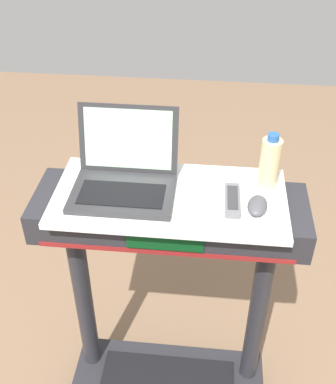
{
  "coord_description": "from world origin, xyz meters",
  "views": [
    {
      "loc": [
        0.12,
        -0.54,
        2.04
      ],
      "look_at": [
        0.0,
        0.65,
        1.13
      ],
      "focal_mm": 45.61,
      "sensor_mm": 36.0,
      "label": 1
    }
  ],
  "objects_px": {
    "laptop": "(125,175)",
    "tv_remote": "(232,200)",
    "water_bottle": "(270,163)",
    "computer_mouse": "(257,205)"
  },
  "relations": [
    {
      "from": "laptop",
      "to": "tv_remote",
      "type": "distance_m",
      "value": 0.35
    },
    {
      "from": "water_bottle",
      "to": "tv_remote",
      "type": "distance_m",
      "value": 0.17
    },
    {
      "from": "laptop",
      "to": "tv_remote",
      "type": "bearing_deg",
      "value": -5.65
    },
    {
      "from": "laptop",
      "to": "computer_mouse",
      "type": "distance_m",
      "value": 0.43
    },
    {
      "from": "tv_remote",
      "to": "computer_mouse",
      "type": "bearing_deg",
      "value": -19.47
    },
    {
      "from": "water_bottle",
      "to": "tv_remote",
      "type": "bearing_deg",
      "value": -137.17
    },
    {
      "from": "laptop",
      "to": "computer_mouse",
      "type": "xyz_separation_m",
      "value": [
        0.42,
        -0.07,
        -0.03
      ]
    },
    {
      "from": "computer_mouse",
      "to": "laptop",
      "type": "bearing_deg",
      "value": -179.87
    },
    {
      "from": "computer_mouse",
      "to": "water_bottle",
      "type": "xyz_separation_m",
      "value": [
        0.04,
        0.13,
        0.07
      ]
    },
    {
      "from": "computer_mouse",
      "to": "water_bottle",
      "type": "bearing_deg",
      "value": 84.51
    }
  ]
}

